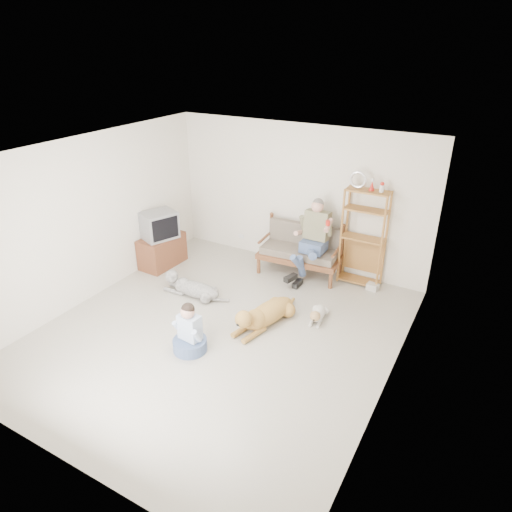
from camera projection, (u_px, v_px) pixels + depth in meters
The scene contains 17 objects.
floor at pixel (220, 332), 6.92m from camera, with size 5.50×5.50×0.00m, color beige.
ceiling at pixel (212, 155), 5.74m from camera, with size 5.50×5.50×0.00m, color silver.
wall_back at pixel (298, 197), 8.49m from camera, with size 5.00×5.00×0.00m, color silver.
wall_front at pixel (49, 363), 4.17m from camera, with size 5.00×5.00×0.00m, color silver.
wall_left at pixel (88, 220), 7.43m from camera, with size 5.50×5.50×0.00m, color silver.
wall_right at pixel (398, 297), 5.23m from camera, with size 5.50×5.50×0.00m, color silver.
loveseat at pixel (301, 249), 8.48m from camera, with size 1.55×0.81×0.95m.
man at pixel (310, 246), 8.08m from camera, with size 0.58×0.82×1.33m.
etagere at pixel (363, 237), 7.94m from camera, with size 0.78×0.34×2.05m.
book_stack at pixel (372, 287), 8.04m from camera, with size 0.19×0.14×0.12m, color silver.
tv_stand at pixel (162, 251), 8.84m from camera, with size 0.54×0.92×0.60m.
crt_tv at pixel (159, 225), 8.55m from camera, with size 0.68×0.75×0.51m.
wall_outlet at pixel (241, 236), 9.48m from camera, with size 0.12×0.02×0.08m, color silver.
golden_retriever at pixel (264, 315), 7.01m from camera, with size 0.59×1.49×0.46m.
shaggy_dog at pixel (190, 287), 7.85m from camera, with size 1.31×0.34×0.39m.
terrier at pixel (317, 314), 7.16m from camera, with size 0.27×0.69×0.26m.
child at pixel (190, 334), 6.41m from camera, with size 0.49×0.49×0.77m.
Camera 1 is at (3.28, -4.72, 4.05)m, focal length 32.00 mm.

